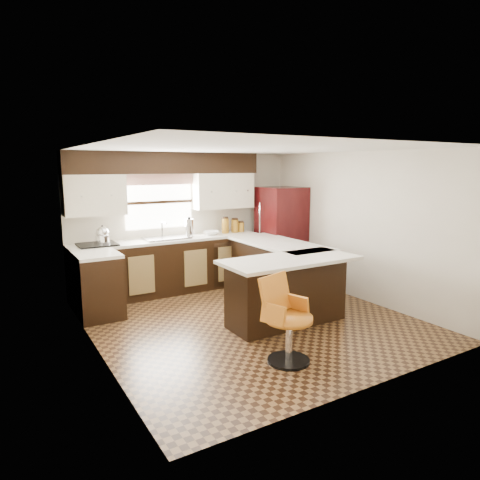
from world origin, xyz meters
TOP-DOWN VIEW (x-y plane):
  - floor at (0.00, 0.00)m, footprint 4.40×4.40m
  - ceiling at (0.00, 0.00)m, footprint 4.40×4.40m
  - wall_back at (0.00, 2.20)m, footprint 4.40×0.00m
  - wall_front at (0.00, -2.20)m, footprint 4.40×0.00m
  - wall_left at (-2.10, 0.00)m, footprint 0.00×4.40m
  - wall_right at (2.10, 0.00)m, footprint 0.00×4.40m
  - base_cab_back at (-0.45, 1.90)m, footprint 3.30×0.60m
  - base_cab_left at (-1.80, 1.25)m, footprint 0.60×0.70m
  - counter_back at (-0.45, 1.90)m, footprint 3.30×0.60m
  - counter_left at (-1.80, 1.25)m, footprint 0.60×0.70m
  - soffit at (-0.40, 2.03)m, footprint 3.40×0.35m
  - upper_cab_left at (-1.62, 2.03)m, footprint 0.94×0.35m
  - upper_cab_right at (0.68, 2.03)m, footprint 1.14×0.35m
  - window_pane at (-0.50, 2.18)m, footprint 1.20×0.02m
  - valance at (-0.50, 2.14)m, footprint 1.30×0.06m
  - sink at (-0.50, 1.88)m, footprint 0.75×0.45m
  - dishwasher at (0.55, 1.61)m, footprint 0.58×0.03m
  - cooktop at (-1.65, 1.88)m, footprint 0.58×0.50m
  - peninsula_long at (0.90, 0.62)m, footprint 0.60×1.95m
  - peninsula_return at (0.38, -0.35)m, footprint 1.65×0.60m
  - counter_pen_long at (0.95, 0.62)m, footprint 0.84×1.95m
  - counter_pen_return at (0.35, -0.44)m, footprint 1.89×0.84m
  - refrigerator at (1.70, 1.58)m, footprint 0.76×0.73m
  - bar_chair at (-0.34, -1.34)m, footprint 0.65×0.65m
  - kettle at (-1.56, 1.88)m, footprint 0.21×0.21m
  - percolator at (-0.07, 1.90)m, footprint 0.15×0.15m
  - mixing_bowl at (0.36, 1.90)m, footprint 0.34×0.34m
  - canister_large at (0.67, 1.92)m, footprint 0.13×0.13m
  - canister_med at (0.87, 1.92)m, footprint 0.14×0.14m
  - canister_small at (1.00, 1.92)m, footprint 0.12×0.12m

SIDE VIEW (x-z plane):
  - floor at x=0.00m, z-range 0.00..0.00m
  - dishwasher at x=0.55m, z-range 0.04..0.82m
  - base_cab_back at x=-0.45m, z-range 0.00..0.90m
  - base_cab_left at x=-1.80m, z-range 0.00..0.90m
  - peninsula_long at x=0.90m, z-range 0.00..0.90m
  - peninsula_return at x=0.38m, z-range 0.00..0.90m
  - bar_chair at x=-0.34m, z-range 0.00..0.97m
  - refrigerator at x=1.70m, z-range 0.00..1.78m
  - counter_back at x=-0.45m, z-range 0.90..0.94m
  - counter_left at x=-1.80m, z-range 0.90..0.94m
  - counter_pen_long at x=0.95m, z-range 0.90..0.94m
  - counter_pen_return at x=0.35m, z-range 0.90..0.94m
  - cooktop at x=-1.65m, z-range 0.94..0.97m
  - sink at x=-0.50m, z-range 0.95..0.98m
  - mixing_bowl at x=0.36m, z-range 0.95..1.01m
  - canister_small at x=1.00m, z-range 0.95..1.12m
  - canister_med at x=0.87m, z-range 0.95..1.18m
  - canister_large at x=0.67m, z-range 0.95..1.22m
  - percolator at x=-0.07m, z-range 0.95..1.26m
  - kettle at x=-1.56m, z-range 0.97..1.25m
  - wall_back at x=0.00m, z-range -1.00..3.40m
  - wall_front at x=0.00m, z-range -1.00..3.40m
  - wall_left at x=-2.10m, z-range -1.00..3.40m
  - wall_right at x=2.10m, z-range -1.00..3.40m
  - window_pane at x=-0.50m, z-range 1.10..2.00m
  - upper_cab_left at x=-1.62m, z-range 1.40..2.04m
  - upper_cab_right at x=0.68m, z-range 1.40..2.04m
  - valance at x=-0.50m, z-range 1.85..2.03m
  - soffit at x=-0.40m, z-range 2.04..2.40m
  - ceiling at x=0.00m, z-range 2.40..2.40m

